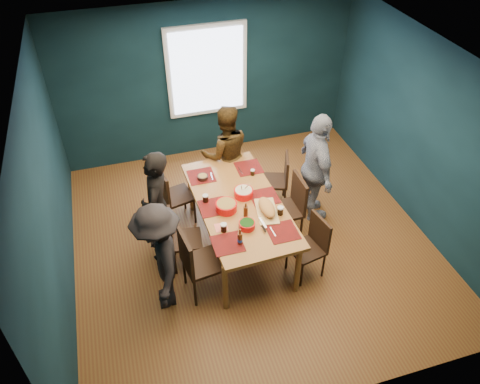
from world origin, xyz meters
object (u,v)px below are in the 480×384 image
object	(u,v)px
dining_table	(239,206)
chair_left_near	(195,260)
person_far_left	(157,207)
person_back	(225,154)
bowl_salad	(226,206)
chair_right_far	(280,177)
bowl_dumpling	(244,192)
person_near_left	(160,258)
chair_left_far	(171,193)
chair_left_mid	(179,236)
cutting_board	(267,208)
bowl_herbs	(247,225)
person_right	(316,169)
chair_right_near	(313,242)
chair_right_mid	(291,204)

from	to	relation	value
dining_table	chair_left_near	world-z (taller)	chair_left_near
person_far_left	person_back	distance (m)	1.54
chair_left_near	bowl_salad	world-z (taller)	chair_left_near
dining_table	chair_right_far	size ratio (longest dim) A/B	2.47
person_far_left	bowl_dumpling	world-z (taller)	person_far_left
dining_table	person_near_left	xyz separation A→B (m)	(-1.18, -0.65, 0.03)
chair_left_far	person_back	distance (m)	1.05
chair_right_far	person_far_left	world-z (taller)	person_far_left
chair_right_far	chair_left_mid	bearing A→B (deg)	-135.76
chair_left_near	bowl_salad	bearing A→B (deg)	36.78
bowl_dumpling	cutting_board	bearing A→B (deg)	-64.60
dining_table	person_far_left	bearing A→B (deg)	167.22
bowl_salad	bowl_herbs	distance (m)	0.43
bowl_salad	person_back	bearing A→B (deg)	75.15
person_near_left	bowl_herbs	bearing A→B (deg)	99.96
chair_left_near	person_right	size ratio (longest dim) A/B	0.59
chair_right_near	bowl_dumpling	size ratio (longest dim) A/B	3.46
person_near_left	person_right	bearing A→B (deg)	113.91
chair_left_near	person_far_left	distance (m)	0.93
chair_right_near	bowl_dumpling	world-z (taller)	bowl_dumpling
chair_left_mid	bowl_herbs	bearing A→B (deg)	-18.41
chair_right_mid	bowl_dumpling	size ratio (longest dim) A/B	3.85
chair_left_mid	person_right	size ratio (longest dim) A/B	0.52
chair_left_mid	chair_right_near	world-z (taller)	chair_left_mid
chair_right_near	person_right	distance (m)	1.20
person_far_left	person_near_left	size ratio (longest dim) A/B	1.08
person_back	person_near_left	xyz separation A→B (m)	(-1.31, -1.82, -0.03)
chair_right_near	cutting_board	xyz separation A→B (m)	(-0.50, 0.43, 0.36)
bowl_dumpling	chair_right_near	bearing A→B (deg)	-50.39
dining_table	person_far_left	world-z (taller)	person_far_left
person_right	bowl_herbs	xyz separation A→B (m)	(-1.31, -0.82, -0.00)
person_far_left	chair_right_mid	bearing A→B (deg)	102.18
chair_right_far	person_far_left	bearing A→B (deg)	-146.05
dining_table	chair_right_mid	xyz separation A→B (m)	(0.77, 0.02, -0.16)
chair_right_far	chair_right_near	world-z (taller)	chair_right_near
person_right	person_near_left	xyz separation A→B (m)	(-2.44, -0.98, -0.10)
person_right	person_near_left	distance (m)	2.63
person_back	bowl_herbs	bearing A→B (deg)	87.68
dining_table	bowl_dumpling	xyz separation A→B (m)	(0.10, 0.11, 0.14)
chair_left_near	chair_right_near	xyz separation A→B (m)	(1.54, -0.08, -0.07)
person_far_left	bowl_dumpling	xyz separation A→B (m)	(1.16, -0.09, 0.04)
chair_right_near	chair_left_mid	bearing A→B (deg)	147.35
dining_table	bowl_salad	bearing A→B (deg)	-156.45
chair_right_near	person_back	bearing A→B (deg)	97.12
person_back	person_near_left	size ratio (longest dim) A/B	1.04
dining_table	chair_left_mid	world-z (taller)	chair_left_mid
chair_left_near	cutting_board	xyz separation A→B (m)	(1.04, 0.35, 0.28)
chair_left_near	cutting_board	world-z (taller)	chair_left_near
chair_right_mid	bowl_dumpling	world-z (taller)	bowl_dumpling
chair_left_near	chair_right_mid	size ratio (longest dim) A/B	1.03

